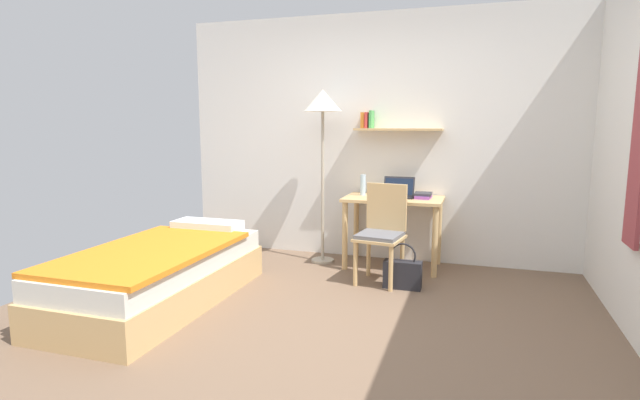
{
  "coord_description": "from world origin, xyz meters",
  "views": [
    {
      "loc": [
        0.97,
        -3.21,
        1.45
      ],
      "look_at": [
        -0.22,
        0.51,
        0.85
      ],
      "focal_mm": 27.71,
      "sensor_mm": 36.0,
      "label": 1
    }
  ],
  "objects": [
    {
      "name": "ground_plane",
      "position": [
        0.0,
        0.0,
        0.0
      ],
      "size": [
        5.28,
        5.28,
        0.0
      ],
      "primitive_type": "plane",
      "color": "brown"
    },
    {
      "name": "wall_back",
      "position": [
        0.0,
        2.02,
        1.3
      ],
      "size": [
        4.4,
        0.27,
        2.6
      ],
      "color": "white",
      "rests_on": "ground_plane"
    },
    {
      "name": "bed",
      "position": [
        -1.46,
        0.09,
        0.24
      ],
      "size": [
        0.94,
        1.97,
        0.54
      ],
      "color": "tan",
      "rests_on": "ground_plane"
    },
    {
      "name": "desk",
      "position": [
        0.18,
        1.7,
        0.58
      ],
      "size": [
        0.98,
        0.58,
        0.72
      ],
      "color": "tan",
      "rests_on": "ground_plane"
    },
    {
      "name": "desk_chair",
      "position": [
        0.16,
        1.19,
        0.49
      ],
      "size": [
        0.46,
        0.46,
        0.9
      ],
      "color": "tan",
      "rests_on": "ground_plane"
    },
    {
      "name": "standing_lamp",
      "position": [
        -0.56,
        1.66,
        1.59
      ],
      "size": [
        0.39,
        0.39,
        1.8
      ],
      "color": "#B2A893",
      "rests_on": "ground_plane"
    },
    {
      "name": "laptop",
      "position": [
        0.22,
        1.76,
        0.77
      ],
      "size": [
        0.32,
        0.22,
        0.2
      ],
      "color": "black",
      "rests_on": "desk"
    },
    {
      "name": "water_bottle",
      "position": [
        -0.15,
        1.76,
        0.83
      ],
      "size": [
        0.06,
        0.06,
        0.22
      ],
      "primitive_type": "cylinder",
      "color": "silver",
      "rests_on": "desk"
    },
    {
      "name": "book_stack",
      "position": [
        0.47,
        1.75,
        0.75
      ],
      "size": [
        0.17,
        0.23,
        0.05
      ],
      "color": "purple",
      "rests_on": "desk"
    },
    {
      "name": "handbag",
      "position": [
        0.38,
        1.05,
        0.14
      ],
      "size": [
        0.33,
        0.13,
        0.41
      ],
      "color": "#232328",
      "rests_on": "ground_plane"
    }
  ]
}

